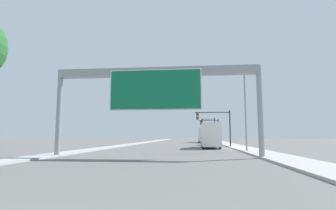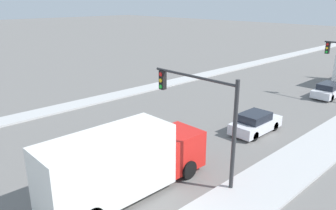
{
  "view_description": "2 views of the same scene",
  "coord_description": "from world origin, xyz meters",
  "px_view_note": "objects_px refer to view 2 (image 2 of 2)",
  "views": [
    {
      "loc": [
        3.12,
        -2.82,
        1.71
      ],
      "look_at": [
        0.0,
        27.87,
        5.33
      ],
      "focal_mm": 28.0,
      "sensor_mm": 36.0,
      "label": 1
    },
    {
      "loc": [
        16.6,
        26.08,
        8.95
      ],
      "look_at": [
        1.22,
        40.64,
        2.11
      ],
      "focal_mm": 35.0,
      "sensor_mm": 36.0,
      "label": 2
    }
  ],
  "objects_px": {
    "car_far_right": "(329,90)",
    "traffic_light_near_intersection": "(204,107)",
    "car_far_left": "(255,123)",
    "truck_box_secondary": "(123,163)"
  },
  "relations": [
    {
      "from": "traffic_light_near_intersection",
      "to": "car_far_right",
      "type": "bearing_deg",
      "value": 93.92
    },
    {
      "from": "car_far_left",
      "to": "truck_box_secondary",
      "type": "height_order",
      "value": "truck_box_secondary"
    },
    {
      "from": "car_far_left",
      "to": "car_far_right",
      "type": "xyz_separation_m",
      "value": [
        0.0,
        12.89,
        -0.04
      ]
    },
    {
      "from": "car_far_right",
      "to": "traffic_light_near_intersection",
      "type": "xyz_separation_m",
      "value": [
        1.38,
        -20.15,
        3.21
      ]
    },
    {
      "from": "traffic_light_near_intersection",
      "to": "car_far_left",
      "type": "bearing_deg",
      "value": 100.76
    },
    {
      "from": "car_far_right",
      "to": "truck_box_secondary",
      "type": "xyz_separation_m",
      "value": [
        0.0,
        -24.22,
        1.05
      ]
    },
    {
      "from": "car_far_right",
      "to": "traffic_light_near_intersection",
      "type": "distance_m",
      "value": 20.45
    },
    {
      "from": "car_far_left",
      "to": "traffic_light_near_intersection",
      "type": "relative_size",
      "value": 0.75
    },
    {
      "from": "car_far_right",
      "to": "truck_box_secondary",
      "type": "height_order",
      "value": "truck_box_secondary"
    },
    {
      "from": "car_far_left",
      "to": "truck_box_secondary",
      "type": "xyz_separation_m",
      "value": [
        0.0,
        -11.33,
        1.01
      ]
    }
  ]
}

